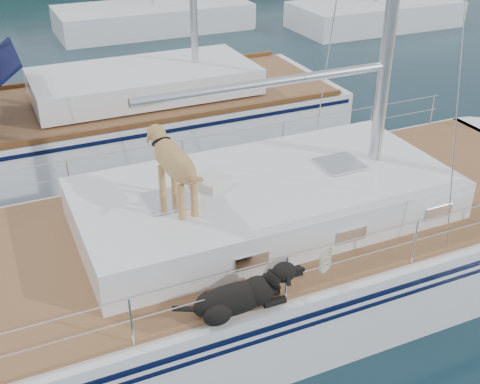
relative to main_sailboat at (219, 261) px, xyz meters
name	(u,v)px	position (x,y,z in m)	size (l,w,h in m)	color
ground	(215,300)	(-0.09, 0.01, -0.68)	(120.00, 120.00, 0.00)	black
main_sailboat	(219,261)	(0.00, 0.00, 0.00)	(12.00, 3.83, 14.01)	white
neighbor_sailboat	(99,124)	(-0.40, 5.93, -0.05)	(11.00, 3.50, 13.30)	white
bg_boat_center	(154,18)	(3.91, 16.01, -0.23)	(7.20, 3.00, 11.65)	white
bg_boat_east	(375,15)	(11.91, 13.01, -0.22)	(6.40, 3.00, 11.65)	white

